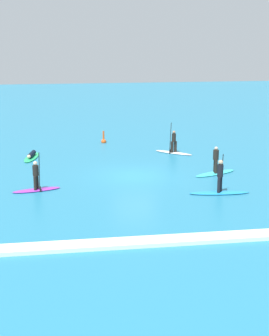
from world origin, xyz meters
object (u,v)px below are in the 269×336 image
(surfer_on_green_board, at_px, (32,156))
(surfer_on_blue_board, at_px, (220,186))
(marker_buoy, at_px, (104,140))
(surfer_on_white_board, at_px, (174,148))
(surfer_on_purple_board, at_px, (36,183))
(surfer_on_teal_board, at_px, (215,167))

(surfer_on_green_board, bearing_deg, surfer_on_blue_board, 57.67)
(marker_buoy, bearing_deg, surfer_on_blue_board, -70.50)
(surfer_on_white_board, height_order, surfer_on_purple_board, surfer_on_white_board)
(surfer_on_blue_board, height_order, marker_buoy, surfer_on_blue_board)
(surfer_on_green_board, distance_m, surfer_on_purple_board, 7.85)
(surfer_on_teal_board, bearing_deg, surfer_on_purple_board, 165.87)
(surfer_on_white_board, xyz_separation_m, surfer_on_purple_board, (-9.49, -7.78, 0.03))
(surfer_on_green_board, distance_m, surfer_on_blue_board, 14.34)
(surfer_on_purple_board, xyz_separation_m, marker_buoy, (4.81, 12.17, -0.25))
(surfer_on_teal_board, xyz_separation_m, marker_buoy, (-5.99, 10.25, -0.23))
(marker_buoy, bearing_deg, surfer_on_white_board, -43.16)
(surfer_on_green_board, relative_size, surfer_on_blue_board, 0.93)
(surfer_on_white_board, xyz_separation_m, surfer_on_teal_board, (1.31, -5.86, 0.01))
(surfer_on_teal_board, relative_size, marker_buoy, 2.93)
(surfer_on_purple_board, distance_m, marker_buoy, 13.08)
(surfer_on_purple_board, bearing_deg, surfer_on_blue_board, -24.93)
(surfer_on_green_board, distance_m, surfer_on_teal_board, 12.86)
(surfer_on_green_board, height_order, surfer_on_white_board, surfer_on_white_board)
(surfer_on_purple_board, height_order, surfer_on_blue_board, surfer_on_purple_board)
(surfer_on_teal_board, bearing_deg, surfer_on_blue_board, -128.16)
(surfer_on_teal_board, distance_m, surfer_on_blue_board, 4.04)
(surfer_on_blue_board, distance_m, marker_buoy, 15.04)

